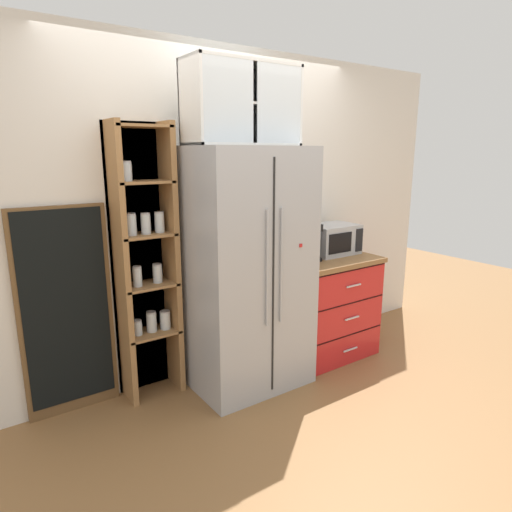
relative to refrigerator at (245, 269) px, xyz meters
name	(u,v)px	position (x,y,z in m)	size (l,w,h in m)	color
ground_plane	(246,378)	(0.00, 0.00, -0.90)	(10.51, 10.51, 0.00)	olive
wall_back_cream	(218,214)	(0.00, 0.40, 0.37)	(4.83, 0.10, 2.55)	silver
refrigerator	(245,269)	(0.00, 0.00, 0.00)	(0.86, 0.72, 1.80)	#ADAFB5
pantry_shelf_column	(144,261)	(-0.67, 0.28, 0.11)	(0.44, 0.28, 1.97)	brown
counter_cabinet	(324,304)	(0.85, 0.03, -0.46)	(0.80, 0.68, 0.88)	red
microwave	(332,239)	(0.97, 0.08, 0.11)	(0.44, 0.33, 0.26)	#ADAFB5
coffee_maker	(305,242)	(0.61, 0.03, 0.14)	(0.17, 0.20, 0.31)	black
mug_charcoal	(320,250)	(0.86, 0.10, 0.02)	(0.12, 0.08, 0.08)	#2D2D33
mug_cream	(331,252)	(0.86, -0.04, 0.03)	(0.12, 0.08, 0.09)	silver
bottle_clear	(320,242)	(0.85, 0.11, 0.09)	(0.06, 0.06, 0.26)	silver
upper_cabinet	(241,105)	(0.00, 0.05, 1.18)	(0.83, 0.32, 0.56)	silver
chalkboard_menu	(66,312)	(-1.21, 0.33, -0.18)	(0.60, 0.04, 1.43)	brown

